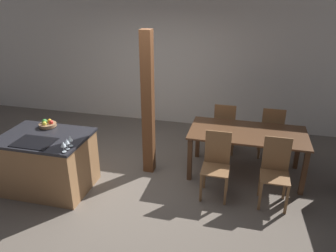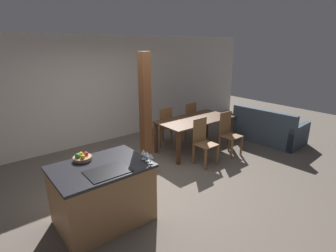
{
  "view_description": "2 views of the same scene",
  "coord_description": "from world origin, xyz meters",
  "px_view_note": "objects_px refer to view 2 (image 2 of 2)",
  "views": [
    {
      "loc": [
        1.71,
        -4.27,
        2.95
      ],
      "look_at": [
        0.6,
        0.2,
        0.95
      ],
      "focal_mm": 35.0,
      "sensor_mm": 36.0,
      "label": 1
    },
    {
      "loc": [
        -2.44,
        -3.58,
        2.49
      ],
      "look_at": [
        0.6,
        0.2,
        0.95
      ],
      "focal_mm": 28.0,
      "sensor_mm": 36.0,
      "label": 2
    }
  ],
  "objects_px": {
    "wine_glass_middle": "(147,154)",
    "fruit_bowl": "(82,157)",
    "wine_glass_near": "(151,156)",
    "dining_chair_far_right": "(188,120)",
    "kitchen_island": "(103,194)",
    "dining_table": "(195,123)",
    "dining_chair_far_left": "(163,126)",
    "wine_glass_far": "(143,152)",
    "dining_chair_near_right": "(228,133)",
    "dining_chair_near_left": "(203,141)",
    "couch": "(268,130)",
    "timber_post": "(145,116)"
  },
  "relations": [
    {
      "from": "kitchen_island",
      "to": "wine_glass_middle",
      "type": "xyz_separation_m",
      "value": [
        0.57,
        -0.3,
        0.56
      ]
    },
    {
      "from": "dining_chair_far_right",
      "to": "dining_table",
      "type": "bearing_deg",
      "value": 58.74
    },
    {
      "from": "kitchen_island",
      "to": "dining_table",
      "type": "distance_m",
      "value": 3.16
    },
    {
      "from": "kitchen_island",
      "to": "wine_glass_far",
      "type": "xyz_separation_m",
      "value": [
        0.57,
        -0.22,
        0.56
      ]
    },
    {
      "from": "wine_glass_middle",
      "to": "couch",
      "type": "distance_m",
      "value": 4.42
    },
    {
      "from": "dining_chair_near_right",
      "to": "timber_post",
      "type": "relative_size",
      "value": 0.42
    },
    {
      "from": "fruit_bowl",
      "to": "dining_chair_near_left",
      "type": "distance_m",
      "value": 2.68
    },
    {
      "from": "dining_chair_far_left",
      "to": "wine_glass_far",
      "type": "bearing_deg",
      "value": 46.48
    },
    {
      "from": "wine_glass_far",
      "to": "dining_chair_far_left",
      "type": "bearing_deg",
      "value": 46.48
    },
    {
      "from": "kitchen_island",
      "to": "couch",
      "type": "height_order",
      "value": "kitchen_island"
    },
    {
      "from": "dining_chair_near_left",
      "to": "dining_table",
      "type": "bearing_deg",
      "value": 58.74
    },
    {
      "from": "wine_glass_near",
      "to": "dining_chair_far_right",
      "type": "height_order",
      "value": "wine_glass_near"
    },
    {
      "from": "wine_glass_middle",
      "to": "fruit_bowl",
      "type": "bearing_deg",
      "value": 138.5
    },
    {
      "from": "dining_chair_near_left",
      "to": "timber_post",
      "type": "distance_m",
      "value": 1.41
    },
    {
      "from": "fruit_bowl",
      "to": "dining_chair_far_right",
      "type": "height_order",
      "value": "fruit_bowl"
    },
    {
      "from": "dining_chair_near_right",
      "to": "couch",
      "type": "relative_size",
      "value": 0.57
    },
    {
      "from": "couch",
      "to": "wine_glass_middle",
      "type": "bearing_deg",
      "value": 94.78
    },
    {
      "from": "kitchen_island",
      "to": "dining_chair_near_right",
      "type": "distance_m",
      "value": 3.38
    },
    {
      "from": "wine_glass_near",
      "to": "dining_chair_far_right",
      "type": "distance_m",
      "value": 3.6
    },
    {
      "from": "kitchen_island",
      "to": "dining_chair_near_left",
      "type": "height_order",
      "value": "dining_chair_near_left"
    },
    {
      "from": "dining_table",
      "to": "timber_post",
      "type": "distance_m",
      "value": 1.68
    },
    {
      "from": "wine_glass_middle",
      "to": "dining_table",
      "type": "height_order",
      "value": "wine_glass_middle"
    },
    {
      "from": "wine_glass_far",
      "to": "wine_glass_near",
      "type": "bearing_deg",
      "value": -90.0
    },
    {
      "from": "wine_glass_near",
      "to": "dining_chair_near_right",
      "type": "distance_m",
      "value": 2.95
    },
    {
      "from": "kitchen_island",
      "to": "dining_chair_near_left",
      "type": "xyz_separation_m",
      "value": [
        2.51,
        0.46,
        0.07
      ]
    },
    {
      "from": "fruit_bowl",
      "to": "dining_chair_far_right",
      "type": "distance_m",
      "value": 3.82
    },
    {
      "from": "dining_chair_far_left",
      "to": "wine_glass_near",
      "type": "bearing_deg",
      "value": 48.85
    },
    {
      "from": "wine_glass_far",
      "to": "timber_post",
      "type": "relative_size",
      "value": 0.07
    },
    {
      "from": "wine_glass_middle",
      "to": "dining_chair_far_right",
      "type": "bearing_deg",
      "value": 37.55
    },
    {
      "from": "fruit_bowl",
      "to": "wine_glass_near",
      "type": "relative_size",
      "value": 1.72
    },
    {
      "from": "dining_chair_near_left",
      "to": "timber_post",
      "type": "relative_size",
      "value": 0.42
    },
    {
      "from": "wine_glass_middle",
      "to": "dining_chair_far_right",
      "type": "xyz_separation_m",
      "value": [
        2.78,
        2.14,
        -0.5
      ]
    },
    {
      "from": "dining_chair_far_left",
      "to": "dining_chair_far_right",
      "type": "distance_m",
      "value": 0.84
    },
    {
      "from": "dining_chair_near_left",
      "to": "kitchen_island",
      "type": "bearing_deg",
      "value": -169.66
    },
    {
      "from": "timber_post",
      "to": "wine_glass_middle",
      "type": "bearing_deg",
      "value": -123.43
    },
    {
      "from": "wine_glass_near",
      "to": "dining_table",
      "type": "height_order",
      "value": "wine_glass_near"
    },
    {
      "from": "wine_glass_near",
      "to": "dining_chair_near_right",
      "type": "bearing_deg",
      "value": 17.03
    },
    {
      "from": "dining_chair_near_right",
      "to": "dining_chair_far_left",
      "type": "bearing_deg",
      "value": 121.26
    },
    {
      "from": "couch",
      "to": "kitchen_island",
      "type": "bearing_deg",
      "value": 90.26
    },
    {
      "from": "dining_table",
      "to": "dining_chair_near_right",
      "type": "height_order",
      "value": "dining_chair_near_right"
    },
    {
      "from": "wine_glass_near",
      "to": "couch",
      "type": "distance_m",
      "value": 4.44
    },
    {
      "from": "dining_chair_near_left",
      "to": "dining_chair_far_right",
      "type": "relative_size",
      "value": 1.0
    },
    {
      "from": "wine_glass_middle",
      "to": "dining_table",
      "type": "relative_size",
      "value": 0.08
    },
    {
      "from": "wine_glass_near",
      "to": "wine_glass_middle",
      "type": "height_order",
      "value": "same"
    },
    {
      "from": "fruit_bowl",
      "to": "dining_chair_far_left",
      "type": "height_order",
      "value": "fruit_bowl"
    },
    {
      "from": "wine_glass_middle",
      "to": "dining_chair_far_left",
      "type": "relative_size",
      "value": 0.16
    },
    {
      "from": "wine_glass_far",
      "to": "dining_table",
      "type": "bearing_deg",
      "value": 29.94
    },
    {
      "from": "dining_chair_far_left",
      "to": "dining_chair_far_right",
      "type": "xyz_separation_m",
      "value": [
        0.84,
        0.0,
        0.0
      ]
    },
    {
      "from": "dining_chair_far_right",
      "to": "dining_chair_near_right",
      "type": "bearing_deg",
      "value": 90.0
    },
    {
      "from": "couch",
      "to": "timber_post",
      "type": "distance_m",
      "value": 3.68
    }
  ]
}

